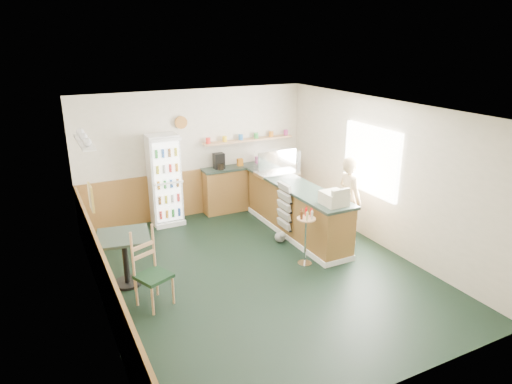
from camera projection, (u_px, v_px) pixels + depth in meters
ground at (260, 271)px, 7.61m from camera, size 6.00×6.00×0.00m
room_envelope at (228, 175)px, 7.64m from camera, size 5.04×6.02×2.72m
service_counter at (296, 211)px, 8.94m from camera, size 0.68×3.01×1.01m
back_counter at (250, 184)px, 10.31m from camera, size 2.24×0.42×1.69m
drinks_fridge at (165, 180)px, 9.29m from camera, size 0.62×0.53×1.88m
display_case at (277, 163)px, 9.34m from camera, size 0.87×0.46×0.50m
cash_register at (334, 198)px, 7.72m from camera, size 0.39×0.41×0.22m
shopkeeper at (349, 200)px, 8.49m from camera, size 0.43×0.58×1.66m
condiment_stand at (306, 230)px, 7.67m from camera, size 0.32×0.32×0.99m
newspaper_rack at (284, 206)px, 8.59m from camera, size 0.09×0.46×0.91m
cafe_table at (125, 250)px, 7.03m from camera, size 0.89×0.89×0.85m
cafe_chair at (151, 265)px, 6.56m from camera, size 0.57×0.58×1.16m
dog_doorstop at (280, 237)px, 8.65m from camera, size 0.20×0.26×0.24m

